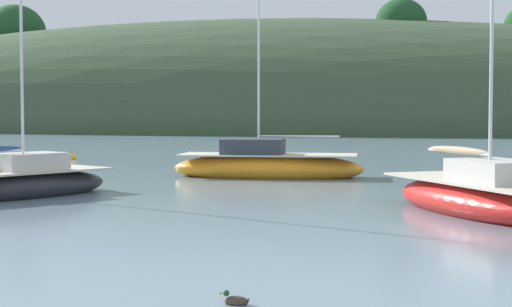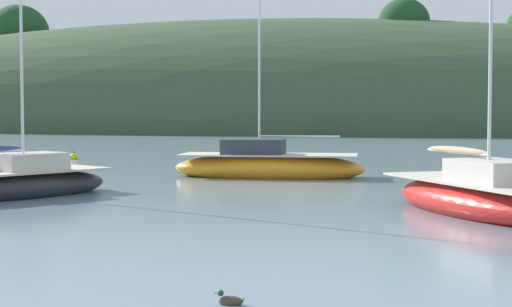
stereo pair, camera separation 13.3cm
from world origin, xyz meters
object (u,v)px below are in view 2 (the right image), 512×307
at_px(sailboat_navy_dinghy, 15,184).
at_px(sailboat_red_portside, 481,197).
at_px(duck_trailing, 230,301).
at_px(mooring_buoy_channel, 74,157).
at_px(sailboat_white_near, 267,166).

bearing_deg(sailboat_navy_dinghy, sailboat_red_portside, -1.31).
bearing_deg(duck_trailing, sailboat_navy_dinghy, 133.10).
xyz_separation_m(sailboat_red_portside, mooring_buoy_channel, (-21.62, 17.80, -0.32)).
relative_size(sailboat_white_near, duck_trailing, 22.27).
bearing_deg(sailboat_navy_dinghy, duck_trailing, -46.90).
bearing_deg(sailboat_white_near, duck_trailing, -75.76).
height_order(sailboat_red_portside, duck_trailing, sailboat_red_portside).
distance_m(sailboat_red_portside, mooring_buoy_channel, 28.00).
distance_m(sailboat_white_near, mooring_buoy_channel, 15.43).
distance_m(sailboat_navy_dinghy, mooring_buoy_channel, 19.07).
xyz_separation_m(sailboat_white_near, mooring_buoy_channel, (-13.14, 8.09, -0.33)).
distance_m(sailboat_navy_dinghy, sailboat_white_near, 10.89).
height_order(sailboat_red_portside, mooring_buoy_channel, sailboat_red_portside).
distance_m(sailboat_red_portside, duck_trailing, 11.70).
height_order(mooring_buoy_channel, duck_trailing, mooring_buoy_channel).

